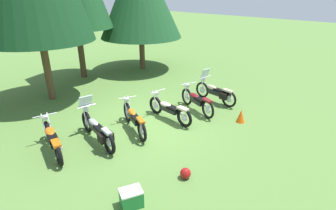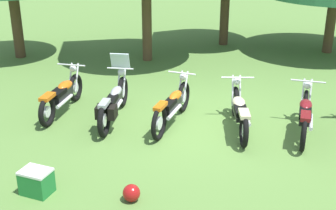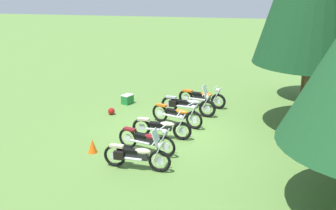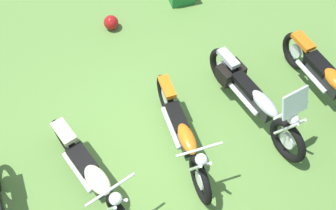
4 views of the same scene
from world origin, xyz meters
TOP-DOWN VIEW (x-y plane):
  - ground_plane at (0.00, 0.00)m, footprint 80.00×80.00m
  - motorcycle_0 at (-3.26, 0.82)m, footprint 0.84×2.21m
  - motorcycle_1 at (-2.02, 0.32)m, footprint 0.78×2.41m
  - motorcycle_2 at (-0.70, 0.08)m, footprint 1.03×2.18m
  - motorcycle_3 at (0.73, -0.26)m, footprint 0.73×2.24m
  - motorcycle_4 at (2.06, -0.53)m, footprint 0.93×2.13m
  - motorcycle_5 at (3.35, -0.57)m, footprint 0.73×2.19m
  - picnic_cooler at (-3.08, -2.61)m, footprint 0.61×0.55m
  - traffic_cone at (2.40, -2.33)m, footprint 0.32×0.32m
  - dropped_helmet at (-1.49, -2.89)m, footprint 0.29×0.29m

SIDE VIEW (x-z plane):
  - ground_plane at x=0.00m, z-range 0.00..0.00m
  - dropped_helmet at x=-1.49m, z-range 0.00..0.29m
  - picnic_cooler at x=-3.08m, z-range 0.00..0.43m
  - traffic_cone at x=2.40m, z-range 0.00..0.48m
  - motorcycle_3 at x=0.73m, z-range -0.07..0.94m
  - motorcycle_0 at x=-3.26m, z-range -0.06..0.94m
  - motorcycle_2 at x=-0.70m, z-range -0.06..0.96m
  - motorcycle_4 at x=2.06m, z-range -0.05..0.96m
  - motorcycle_1 at x=-2.02m, z-range -0.23..1.15m
  - motorcycle_5 at x=3.35m, z-range -0.21..1.16m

